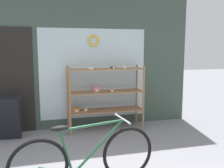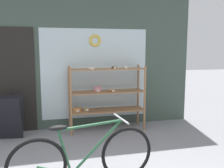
{
  "view_description": "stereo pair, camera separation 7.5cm",
  "coord_description": "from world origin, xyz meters",
  "views": [
    {
      "loc": [
        -0.78,
        -2.47,
        1.69
      ],
      "look_at": [
        0.19,
        1.21,
        1.14
      ],
      "focal_mm": 40.0,
      "sensor_mm": 36.0,
      "label": 1
    },
    {
      "loc": [
        -0.71,
        -2.49,
        1.69
      ],
      "look_at": [
        0.19,
        1.21,
        1.14
      ],
      "focal_mm": 40.0,
      "sensor_mm": 36.0,
      "label": 2
    }
  ],
  "objects": [
    {
      "name": "storefront_facade",
      "position": [
        -0.04,
        2.81,
        1.78
      ],
      "size": [
        4.73,
        0.13,
        3.69
      ],
      "color": "#3D4C42",
      "rests_on": "ground_plane"
    },
    {
      "name": "display_case",
      "position": [
        0.35,
        2.45,
        0.8
      ],
      "size": [
        1.55,
        0.45,
        1.34
      ],
      "color": "#8E6642",
      "rests_on": "ground_plane"
    },
    {
      "name": "sandwich_board",
      "position": [
        -1.53,
        2.36,
        0.4
      ],
      "size": [
        0.56,
        0.44,
        0.79
      ],
      "rotation": [
        0.0,
        0.0,
        -0.11
      ],
      "color": "black",
      "rests_on": "ground_plane"
    },
    {
      "name": "bicycle",
      "position": [
        -0.36,
        0.38,
        0.37
      ],
      "size": [
        1.81,
        0.46,
        0.83
      ],
      "rotation": [
        0.0,
        0.0,
        0.12
      ],
      "color": "black",
      "rests_on": "ground_plane"
    }
  ]
}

